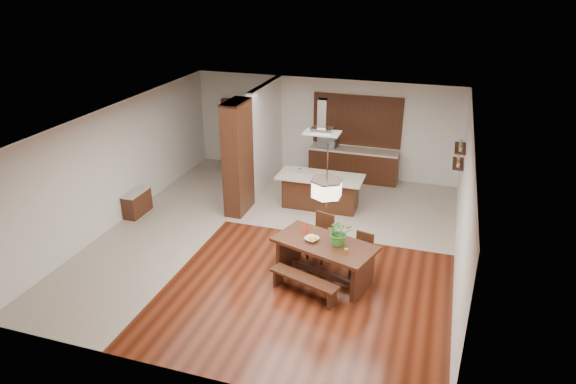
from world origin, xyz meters
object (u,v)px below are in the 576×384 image
(foliage_plant, at_px, (339,232))
(range_hood, at_px, (323,117))
(dining_chair_left, at_px, (320,238))
(kitchen_island, at_px, (320,191))
(island_cup, at_px, (335,177))
(microwave, at_px, (327,142))
(dining_chair_right, at_px, (361,255))
(hallway_console, at_px, (137,203))
(dining_bench, at_px, (304,286))
(pendant_lantern, at_px, (327,177))
(dining_table, at_px, (325,252))
(fruit_bowl, at_px, (312,239))

(foliage_plant, bearing_deg, range_hood, 110.08)
(dining_chair_left, distance_m, kitchen_island, 2.60)
(kitchen_island, bearing_deg, foliage_plant, -70.29)
(kitchen_island, height_order, island_cup, island_cup)
(foliage_plant, xyz_separation_m, kitchen_island, (-1.19, 3.26, -0.64))
(foliage_plant, height_order, microwave, foliage_plant)
(dining_chair_right, bearing_deg, foliage_plant, -118.14)
(microwave, bearing_deg, hallway_console, -129.86)
(dining_bench, bearing_deg, island_cup, 94.55)
(hallway_console, relative_size, microwave, 1.63)
(foliage_plant, bearing_deg, hallway_console, 165.40)
(range_hood, xyz_separation_m, island_cup, (0.38, -0.12, -1.51))
(foliage_plant, relative_size, kitchen_island, 0.25)
(foliage_plant, distance_m, range_hood, 3.73)
(pendant_lantern, height_order, foliage_plant, pendant_lantern)
(hallway_console, distance_m, dining_chair_left, 5.04)
(pendant_lantern, distance_m, microwave, 5.69)
(island_cup, bearing_deg, kitchen_island, 162.71)
(dining_bench, height_order, kitchen_island, kitchen_island)
(dining_table, distance_m, microwave, 5.60)
(island_cup, bearing_deg, dining_table, -80.49)
(kitchen_island, relative_size, island_cup, 17.62)
(dining_chair_left, bearing_deg, pendant_lantern, -51.00)
(dining_chair_left, bearing_deg, dining_bench, -69.73)
(dining_table, relative_size, kitchen_island, 1.01)
(fruit_bowl, bearing_deg, kitchen_island, 101.14)
(dining_bench, bearing_deg, kitchen_island, 99.89)
(dining_chair_right, xyz_separation_m, range_hood, (-1.58, 2.84, 2.03))
(dining_table, height_order, pendant_lantern, pendant_lantern)
(foliage_plant, distance_m, kitchen_island, 3.53)
(kitchen_island, relative_size, range_hood, 2.45)
(pendant_lantern, height_order, kitchen_island, pendant_lantern)
(range_hood, bearing_deg, pendant_lantern, -74.42)
(hallway_console, xyz_separation_m, island_cup, (4.75, 1.69, 0.64))
(dining_table, xyz_separation_m, microwave, (-1.27, 5.43, 0.49))
(pendant_lantern, xyz_separation_m, fruit_bowl, (-0.27, -0.00, -1.38))
(dining_bench, relative_size, kitchen_island, 0.65)
(hallway_console, relative_size, island_cup, 7.04)
(pendant_lantern, relative_size, range_hood, 1.46)
(dining_chair_right, bearing_deg, dining_bench, -114.86)
(dining_chair_right, bearing_deg, hallway_console, -176.20)
(dining_table, bearing_deg, kitchen_island, 105.60)
(pendant_lantern, height_order, island_cup, pendant_lantern)
(dining_bench, relative_size, fruit_bowl, 5.22)
(foliage_plant, height_order, fruit_bowl, foliage_plant)
(dining_bench, xyz_separation_m, foliage_plant, (0.50, 0.69, 0.91))
(hallway_console, xyz_separation_m, dining_chair_left, (4.98, -0.71, 0.19))
(hallway_console, distance_m, microwave, 5.70)
(dining_table, relative_size, foliage_plant, 4.05)
(dining_chair_left, distance_m, microwave, 4.83)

